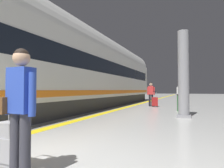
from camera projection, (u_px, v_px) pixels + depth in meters
name	position (u px, v px, depth m)	size (l,w,h in m)	color
safety_line_strip	(125.00, 108.00, 12.45)	(0.36, 80.00, 0.01)	yellow
tactile_edge_band	(120.00, 107.00, 12.58)	(0.63, 80.00, 0.01)	slate
high_speed_train	(55.00, 61.00, 9.35)	(2.94, 29.72, 4.97)	#38383D
traveller_foreground	(20.00, 102.00, 2.55)	(0.54, 0.28, 1.68)	#383842
rolling_suitcase_foreground	(10.00, 143.00, 2.79)	(0.38, 0.24, 1.06)	#9E9EA3
passenger_near	(180.00, 92.00, 14.01)	(0.49, 0.39, 1.65)	#383842
duffel_bag_near	(185.00, 104.00, 13.77)	(0.44, 0.26, 0.36)	brown
passenger_mid	(151.00, 92.00, 13.47)	(0.51, 0.22, 1.65)	black
suitcase_mid	(155.00, 102.00, 13.01)	(0.43, 0.33, 1.03)	#A51E1E
platform_pillar	(183.00, 76.00, 8.10)	(0.56, 0.56, 3.60)	gray
waste_bin	(181.00, 103.00, 10.37)	(0.46, 0.46, 0.91)	#2D6638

